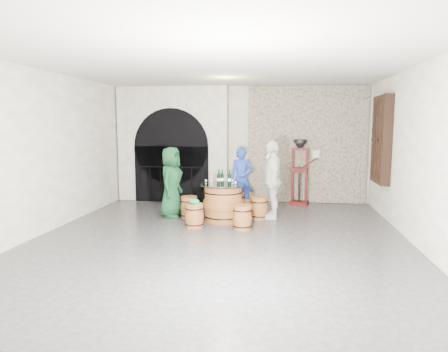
# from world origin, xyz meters

# --- Properties ---
(ground) EXTENTS (8.00, 8.00, 0.00)m
(ground) POSITION_xyz_m (0.00, 0.00, 0.00)
(ground) COLOR #29292B
(ground) RESTS_ON ground
(wall_back) EXTENTS (8.00, 0.00, 8.00)m
(wall_back) POSITION_xyz_m (0.00, 4.00, 1.60)
(wall_back) COLOR white
(wall_back) RESTS_ON ground
(wall_front) EXTENTS (8.00, 0.00, 8.00)m
(wall_front) POSITION_xyz_m (0.00, -4.00, 1.60)
(wall_front) COLOR white
(wall_front) RESTS_ON ground
(wall_left) EXTENTS (0.00, 8.00, 8.00)m
(wall_left) POSITION_xyz_m (-3.50, 0.00, 1.60)
(wall_left) COLOR white
(wall_left) RESTS_ON ground
(wall_right) EXTENTS (0.00, 8.00, 8.00)m
(wall_right) POSITION_xyz_m (3.50, 0.00, 1.60)
(wall_right) COLOR white
(wall_right) RESTS_ON ground
(ceiling) EXTENTS (8.00, 8.00, 0.00)m
(ceiling) POSITION_xyz_m (0.00, 0.00, 3.20)
(ceiling) COLOR beige
(ceiling) RESTS_ON wall_back
(stone_facing_panel) EXTENTS (3.20, 0.12, 3.18)m
(stone_facing_panel) POSITION_xyz_m (1.80, 3.94, 1.60)
(stone_facing_panel) COLOR #A19680
(stone_facing_panel) RESTS_ON ground
(arched_opening) EXTENTS (3.10, 0.60, 3.19)m
(arched_opening) POSITION_xyz_m (-1.90, 3.74, 1.58)
(arched_opening) COLOR white
(arched_opening) RESTS_ON ground
(shuttered_window) EXTENTS (0.23, 1.10, 2.00)m
(shuttered_window) POSITION_xyz_m (3.38, 2.40, 1.80)
(shuttered_window) COLOR black
(shuttered_window) RESTS_ON wall_right
(barrel_table) EXTENTS (1.08, 1.08, 0.83)m
(barrel_table) POSITION_xyz_m (-0.14, 1.47, 0.41)
(barrel_table) COLOR brown
(barrel_table) RESTS_ON ground
(barrel_stool_left) EXTENTS (0.41, 0.41, 0.50)m
(barrel_stool_left) POSITION_xyz_m (-0.97, 1.63, 0.25)
(barrel_stool_left) COLOR brown
(barrel_stool_left) RESTS_ON ground
(barrel_stool_far) EXTENTS (0.41, 0.41, 0.50)m
(barrel_stool_far) POSITION_xyz_m (0.07, 2.28, 0.25)
(barrel_stool_far) COLOR brown
(barrel_stool_far) RESTS_ON ground
(barrel_stool_right) EXTENTS (0.41, 0.41, 0.50)m
(barrel_stool_right) POSITION_xyz_m (0.64, 1.78, 0.25)
(barrel_stool_right) COLOR brown
(barrel_stool_right) RESTS_ON ground
(barrel_stool_near_right) EXTENTS (0.41, 0.41, 0.50)m
(barrel_stool_near_right) POSITION_xyz_m (0.35, 0.80, 0.25)
(barrel_stool_near_right) COLOR brown
(barrel_stool_near_right) RESTS_ON ground
(barrel_stool_near_left) EXTENTS (0.41, 0.41, 0.50)m
(barrel_stool_near_left) POSITION_xyz_m (-0.66, 0.82, 0.25)
(barrel_stool_near_left) COLOR brown
(barrel_stool_near_left) RESTS_ON ground
(green_cap) EXTENTS (0.25, 0.21, 0.11)m
(green_cap) POSITION_xyz_m (-0.66, 0.81, 0.55)
(green_cap) COLOR #0D9258
(green_cap) RESTS_ON barrel_stool_near_left
(person_green) EXTENTS (0.59, 0.84, 1.63)m
(person_green) POSITION_xyz_m (-1.40, 1.71, 0.82)
(person_green) COLOR #113D1F
(person_green) RESTS_ON ground
(person_blue) EXTENTS (0.59, 0.40, 1.60)m
(person_blue) POSITION_xyz_m (0.15, 2.59, 0.80)
(person_blue) COLOR #1C379D
(person_blue) RESTS_ON ground
(person_white) EXTENTS (0.56, 1.09, 1.79)m
(person_white) POSITION_xyz_m (0.92, 1.89, 0.90)
(person_white) COLOR white
(person_white) RESTS_ON ground
(wine_bottle_left) EXTENTS (0.08, 0.08, 0.32)m
(wine_bottle_left) POSITION_xyz_m (-0.25, 1.47, 0.96)
(wine_bottle_left) COLOR black
(wine_bottle_left) RESTS_ON barrel_table
(wine_bottle_center) EXTENTS (0.08, 0.08, 0.32)m
(wine_bottle_center) POSITION_xyz_m (-0.01, 1.48, 0.96)
(wine_bottle_center) COLOR black
(wine_bottle_center) RESTS_ON barrel_table
(wine_bottle_right) EXTENTS (0.08, 0.08, 0.32)m
(wine_bottle_right) POSITION_xyz_m (-0.17, 1.53, 0.96)
(wine_bottle_right) COLOR black
(wine_bottle_right) RESTS_ON barrel_table
(tasting_glass_a) EXTENTS (0.05, 0.05, 0.10)m
(tasting_glass_a) POSITION_xyz_m (-0.39, 1.34, 0.88)
(tasting_glass_a) COLOR #B66B23
(tasting_glass_a) RESTS_ON barrel_table
(tasting_glass_b) EXTENTS (0.05, 0.05, 0.10)m
(tasting_glass_b) POSITION_xyz_m (0.06, 1.54, 0.88)
(tasting_glass_b) COLOR #B66B23
(tasting_glass_b) RESTS_ON barrel_table
(tasting_glass_c) EXTENTS (0.05, 0.05, 0.10)m
(tasting_glass_c) POSITION_xyz_m (-0.33, 1.70, 0.88)
(tasting_glass_c) COLOR #B66B23
(tasting_glass_c) RESTS_ON barrel_table
(tasting_glass_d) EXTENTS (0.05, 0.05, 0.10)m
(tasting_glass_d) POSITION_xyz_m (0.05, 1.62, 0.88)
(tasting_glass_d) COLOR #B66B23
(tasting_glass_d) RESTS_ON barrel_table
(tasting_glass_e) EXTENTS (0.05, 0.05, 0.10)m
(tasting_glass_e) POSITION_xyz_m (0.16, 1.25, 0.88)
(tasting_glass_e) COLOR #B66B23
(tasting_glass_e) RESTS_ON barrel_table
(tasting_glass_f) EXTENTS (0.05, 0.05, 0.10)m
(tasting_glass_f) POSITION_xyz_m (-0.54, 1.48, 0.88)
(tasting_glass_f) COLOR #B66B23
(tasting_glass_f) RESTS_ON barrel_table
(side_barrel) EXTENTS (0.46, 0.46, 0.61)m
(side_barrel) POSITION_xyz_m (0.21, 2.76, 0.30)
(side_barrel) COLOR brown
(side_barrel) RESTS_ON ground
(corking_press) EXTENTS (0.74, 0.48, 1.75)m
(corking_press) POSITION_xyz_m (1.61, 3.59, 1.02)
(corking_press) COLOR #510E0D
(corking_press) RESTS_ON ground
(control_box) EXTENTS (0.18, 0.10, 0.22)m
(control_box) POSITION_xyz_m (2.05, 3.86, 1.35)
(control_box) COLOR silver
(control_box) RESTS_ON wall_back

